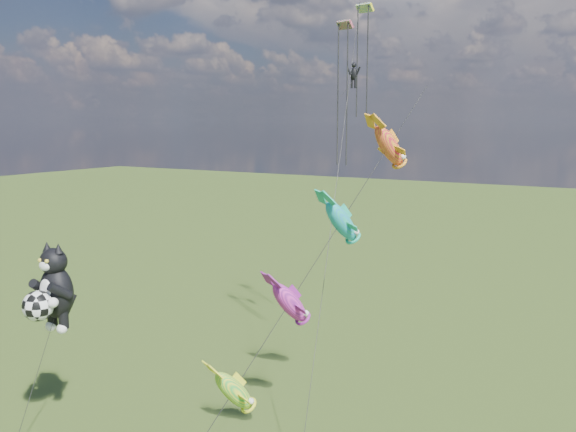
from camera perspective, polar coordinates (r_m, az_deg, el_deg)
The scene contains 3 objects.
cat_kite_rig at distance 35.53m, azimuth -20.32°, elevation -6.22°, with size 2.18×4.02×10.66m.
fish_windsock_rig at distance 29.51m, azimuth 2.45°, elevation -4.11°, with size 6.85×14.52×18.61m.
parafoil_rig at distance 42.25m, azimuth 5.78°, elevation 12.61°, with size 5.12×17.01×27.51m.
Camera 1 is at (23.72, -23.03, 16.90)m, focal length 40.00 mm.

